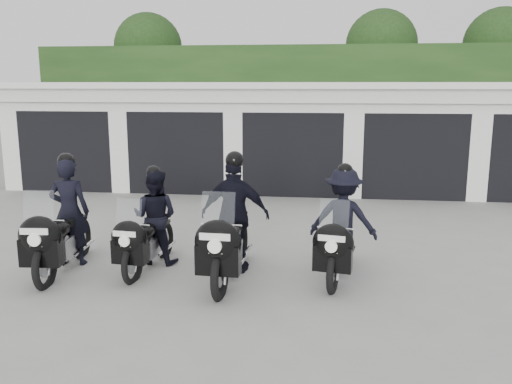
# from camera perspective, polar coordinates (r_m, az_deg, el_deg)

# --- Properties ---
(ground) EXTENTS (80.00, 80.00, 0.00)m
(ground) POSITION_cam_1_polar(r_m,az_deg,el_deg) (9.02, 1.81, -7.62)
(ground) COLOR #979691
(ground) RESTS_ON ground
(garage_block) EXTENTS (16.40, 6.80, 2.96)m
(garage_block) POSITION_cam_1_polar(r_m,az_deg,el_deg) (16.64, 4.35, 6.14)
(garage_block) COLOR white
(garage_block) RESTS_ON ground
(background_vegetation) EXTENTS (20.00, 3.90, 5.80)m
(background_vegetation) POSITION_cam_1_polar(r_m,az_deg,el_deg) (21.42, 6.03, 10.88)
(background_vegetation) COLOR #193513
(background_vegetation) RESTS_ON ground
(police_bike_a) EXTENTS (0.74, 2.19, 1.91)m
(police_bike_a) POSITION_cam_1_polar(r_m,az_deg,el_deg) (9.07, -19.69, -3.20)
(police_bike_a) COLOR black
(police_bike_a) RESTS_ON ground
(police_bike_b) EXTENTS (0.81, 1.93, 1.68)m
(police_bike_b) POSITION_cam_1_polar(r_m,az_deg,el_deg) (8.92, -10.98, -3.28)
(police_bike_b) COLOR black
(police_bike_b) RESTS_ON ground
(police_bike_c) EXTENTS (1.10, 2.28, 1.98)m
(police_bike_c) POSITION_cam_1_polar(r_m,az_deg,el_deg) (8.29, -2.48, -3.29)
(police_bike_c) COLOR black
(police_bike_c) RESTS_ON ground
(police_bike_d) EXTENTS (1.14, 2.03, 1.78)m
(police_bike_d) POSITION_cam_1_polar(r_m,az_deg,el_deg) (8.53, 9.02, -3.57)
(police_bike_d) COLOR black
(police_bike_d) RESTS_ON ground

